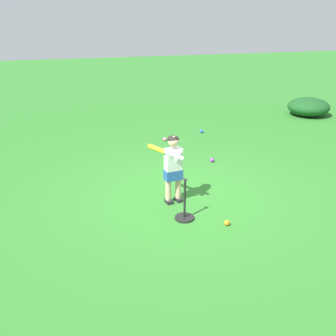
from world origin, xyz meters
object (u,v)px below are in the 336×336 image
Objects in this scene: child_batter at (173,163)px; batting_tee at (185,212)px; play_ball_center_lawn at (227,223)px; play_ball_by_bucket at (212,160)px; play_ball_midfield at (202,131)px; play_ball_far_left at (165,139)px.

child_batter is 0.79m from batting_tee.
play_ball_by_bucket is at bearing 73.19° from play_ball_center_lawn.
play_ball_by_bucket is 1.06× the size of play_ball_center_lawn.
play_ball_midfield is (0.48, 1.91, 0.00)m from play_ball_by_bucket.
play_ball_center_lawn is (-0.16, -3.89, -0.00)m from play_ball_far_left.
play_ball_center_lawn is 4.42m from play_ball_midfield.
child_batter is 1.99m from play_ball_by_bucket.
play_ball_far_left is (0.69, 2.98, -0.61)m from child_batter.
play_ball_far_left is at bearing 109.57° from play_ball_by_bucket.
batting_tee is at bearing -88.89° from child_batter.
batting_tee reaches higher than play_ball_by_bucket.
child_batter is 12.84× the size of play_ball_midfield.
child_batter is 3.12m from play_ball_far_left.
play_ball_midfield is 4.27m from batting_tee.
batting_tee is (-1.71, -3.92, 0.06)m from play_ball_midfield.
child_batter reaches higher than play_ball_center_lawn.
play_ball_by_bucket is 0.14× the size of batting_tee.
play_ball_far_left is at bearing -160.34° from play_ball_midfield.
child_batter is 1.22m from play_ball_center_lawn.
batting_tee is at bearing -121.36° from play_ball_by_bucket.
play_ball_center_lawn is at bearing -92.37° from play_ball_far_left.
child_batter is 1.74× the size of batting_tee.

